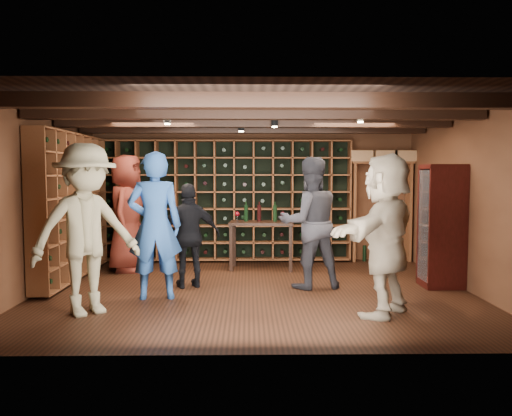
{
  "coord_description": "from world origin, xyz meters",
  "views": [
    {
      "loc": [
        -0.09,
        -6.94,
        1.65
      ],
      "look_at": [
        0.02,
        0.2,
        1.15
      ],
      "focal_mm": 35.0,
      "sensor_mm": 36.0,
      "label": 1
    }
  ],
  "objects_px": {
    "guest_red_floral": "(126,213)",
    "guest_woman_black": "(190,236)",
    "man_grey_suit": "(310,223)",
    "guest_khaki": "(86,230)",
    "guest_beige": "(386,234)",
    "display_cabinet": "(441,228)",
    "man_blue_shirt": "(155,226)",
    "tasting_table": "(261,227)"
  },
  "relations": [
    {
      "from": "guest_khaki",
      "to": "tasting_table",
      "type": "bearing_deg",
      "value": 12.53
    },
    {
      "from": "man_grey_suit",
      "to": "guest_khaki",
      "type": "xyz_separation_m",
      "value": [
        -2.77,
        -1.31,
        0.06
      ]
    },
    {
      "from": "man_grey_suit",
      "to": "guest_red_floral",
      "type": "xyz_separation_m",
      "value": [
        -2.94,
        1.28,
        0.04
      ]
    },
    {
      "from": "guest_khaki",
      "to": "guest_beige",
      "type": "height_order",
      "value": "guest_khaki"
    },
    {
      "from": "man_blue_shirt",
      "to": "guest_red_floral",
      "type": "distance_m",
      "value": 2.04
    },
    {
      "from": "guest_beige",
      "to": "tasting_table",
      "type": "bearing_deg",
      "value": -114.88
    },
    {
      "from": "guest_red_floral",
      "to": "guest_khaki",
      "type": "bearing_deg",
      "value": -173.77
    },
    {
      "from": "guest_khaki",
      "to": "guest_beige",
      "type": "bearing_deg",
      "value": -40.7
    },
    {
      "from": "guest_woman_black",
      "to": "tasting_table",
      "type": "height_order",
      "value": "guest_woman_black"
    },
    {
      "from": "display_cabinet",
      "to": "guest_beige",
      "type": "height_order",
      "value": "guest_beige"
    },
    {
      "from": "display_cabinet",
      "to": "guest_khaki",
      "type": "relative_size",
      "value": 0.88
    },
    {
      "from": "guest_red_floral",
      "to": "guest_woman_black",
      "type": "relative_size",
      "value": 1.3
    },
    {
      "from": "man_blue_shirt",
      "to": "guest_khaki",
      "type": "relative_size",
      "value": 0.97
    },
    {
      "from": "guest_red_floral",
      "to": "man_grey_suit",
      "type": "bearing_deg",
      "value": -111.02
    },
    {
      "from": "display_cabinet",
      "to": "man_grey_suit",
      "type": "relative_size",
      "value": 0.93
    },
    {
      "from": "guest_woman_black",
      "to": "tasting_table",
      "type": "relative_size",
      "value": 1.33
    },
    {
      "from": "man_blue_shirt",
      "to": "man_grey_suit",
      "type": "bearing_deg",
      "value": -172.9
    },
    {
      "from": "man_grey_suit",
      "to": "guest_beige",
      "type": "relative_size",
      "value": 1.0
    },
    {
      "from": "guest_woman_black",
      "to": "guest_beige",
      "type": "height_order",
      "value": "guest_beige"
    },
    {
      "from": "guest_beige",
      "to": "tasting_table",
      "type": "distance_m",
      "value": 3.11
    },
    {
      "from": "man_blue_shirt",
      "to": "guest_woman_black",
      "type": "bearing_deg",
      "value": -129.61
    },
    {
      "from": "guest_red_floral",
      "to": "tasting_table",
      "type": "xyz_separation_m",
      "value": [
        2.28,
        0.12,
        -0.25
      ]
    },
    {
      "from": "man_blue_shirt",
      "to": "guest_beige",
      "type": "height_order",
      "value": "man_blue_shirt"
    },
    {
      "from": "guest_khaki",
      "to": "guest_woman_black",
      "type": "bearing_deg",
      "value": 12.95
    },
    {
      "from": "display_cabinet",
      "to": "guest_woman_black",
      "type": "xyz_separation_m",
      "value": [
        -3.65,
        0.02,
        -0.1
      ]
    },
    {
      "from": "man_grey_suit",
      "to": "guest_beige",
      "type": "bearing_deg",
      "value": 106.07
    },
    {
      "from": "man_grey_suit",
      "to": "guest_khaki",
      "type": "distance_m",
      "value": 3.07
    },
    {
      "from": "display_cabinet",
      "to": "guest_woman_black",
      "type": "distance_m",
      "value": 3.65
    },
    {
      "from": "display_cabinet",
      "to": "man_blue_shirt",
      "type": "bearing_deg",
      "value": -171.35
    },
    {
      "from": "guest_red_floral",
      "to": "guest_woman_black",
      "type": "bearing_deg",
      "value": -133.06
    },
    {
      "from": "man_grey_suit",
      "to": "guest_red_floral",
      "type": "distance_m",
      "value": 3.21
    },
    {
      "from": "display_cabinet",
      "to": "man_blue_shirt",
      "type": "xyz_separation_m",
      "value": [
        -4.03,
        -0.61,
        0.11
      ]
    },
    {
      "from": "display_cabinet",
      "to": "guest_khaki",
      "type": "distance_m",
      "value": 4.88
    },
    {
      "from": "man_grey_suit",
      "to": "guest_khaki",
      "type": "relative_size",
      "value": 0.94
    },
    {
      "from": "guest_red_floral",
      "to": "tasting_table",
      "type": "bearing_deg",
      "value": -84.52
    },
    {
      "from": "man_blue_shirt",
      "to": "tasting_table",
      "type": "relative_size",
      "value": 1.7
    },
    {
      "from": "man_blue_shirt",
      "to": "man_grey_suit",
      "type": "relative_size",
      "value": 1.03
    },
    {
      "from": "guest_beige",
      "to": "tasting_table",
      "type": "xyz_separation_m",
      "value": [
        -1.37,
        2.78,
        -0.21
      ]
    },
    {
      "from": "man_grey_suit",
      "to": "guest_beige",
      "type": "xyz_separation_m",
      "value": [
        0.71,
        -1.38,
        0.0
      ]
    },
    {
      "from": "guest_woman_black",
      "to": "guest_khaki",
      "type": "height_order",
      "value": "guest_khaki"
    },
    {
      "from": "man_blue_shirt",
      "to": "guest_khaki",
      "type": "xyz_separation_m",
      "value": [
        -0.66,
        -0.73,
        0.03
      ]
    },
    {
      "from": "display_cabinet",
      "to": "guest_beige",
      "type": "distance_m",
      "value": 1.86
    }
  ]
}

